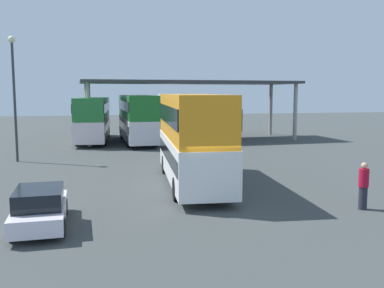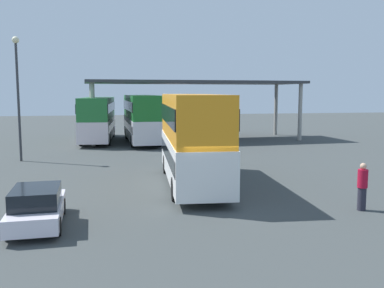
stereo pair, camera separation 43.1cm
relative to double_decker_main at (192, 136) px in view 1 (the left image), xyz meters
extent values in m
plane|color=#3C4141|center=(0.02, -3.86, -2.40)|extent=(140.00, 140.00, 0.00)
cube|color=white|center=(0.00, -0.01, -1.08)|extent=(3.13, 10.18, 1.94)
cube|color=orange|center=(0.00, -0.01, 0.94)|extent=(3.04, 9.97, 2.11)
cube|color=black|center=(0.00, -0.01, -0.85)|extent=(3.14, 9.78, 0.66)
cube|color=black|center=(0.00, -0.01, 1.05)|extent=(3.14, 9.78, 0.84)
cube|color=black|center=(0.35, 4.94, -0.79)|extent=(2.06, 0.25, 1.17)
cube|color=orange|center=(0.35, 4.94, 0.14)|extent=(1.70, 0.20, 0.36)
cylinder|color=black|center=(-0.87, 3.17, -1.90)|extent=(0.35, 1.02, 1.00)
cylinder|color=black|center=(1.31, 3.01, -1.90)|extent=(0.35, 1.02, 1.00)
cylinder|color=black|center=(-1.31, -3.04, -1.90)|extent=(0.35, 1.02, 1.00)
cylinder|color=black|center=(0.87, -3.19, -1.90)|extent=(0.35, 1.02, 1.00)
cube|color=silver|center=(-6.40, -5.46, -1.91)|extent=(1.79, 4.10, 0.55)
cube|color=black|center=(-6.39, -5.66, -1.34)|extent=(1.58, 2.28, 0.58)
cylinder|color=black|center=(-7.18, -4.24, -2.10)|extent=(0.23, 0.61, 0.60)
cylinder|color=black|center=(-5.72, -4.18, -2.10)|extent=(0.23, 0.61, 0.60)
cylinder|color=black|center=(-7.07, -6.74, -2.10)|extent=(0.23, 0.61, 0.60)
cylinder|color=black|center=(-5.61, -6.67, -2.10)|extent=(0.23, 0.61, 0.60)
cube|color=silver|center=(-4.93, 20.26, -1.17)|extent=(3.24, 11.69, 1.76)
cube|color=#236E32|center=(-4.93, 20.26, 0.66)|extent=(3.15, 11.45, 1.91)
cube|color=black|center=(-4.93, 20.26, -0.96)|extent=(3.25, 11.23, 0.60)
cube|color=black|center=(-4.93, 20.26, 0.76)|extent=(3.25, 11.23, 0.76)
cube|color=black|center=(-4.57, 25.97, -0.91)|extent=(2.15, 0.23, 1.06)
cube|color=orange|center=(-4.57, 25.97, -0.06)|extent=(1.77, 0.19, 0.36)
cylinder|color=black|center=(-5.85, 23.91, -1.90)|extent=(0.34, 1.02, 1.00)
cylinder|color=black|center=(-3.56, 23.77, -1.90)|extent=(0.34, 1.02, 1.00)
cylinder|color=black|center=(-6.29, 16.76, -1.90)|extent=(0.34, 1.02, 1.00)
cylinder|color=black|center=(-4.01, 16.62, -1.90)|extent=(0.34, 1.02, 1.00)
cube|color=silver|center=(-1.06, 18.27, -1.12)|extent=(2.78, 10.88, 1.87)
cube|color=#196626|center=(-1.06, 18.27, 0.82)|extent=(2.69, 10.67, 2.02)
cube|color=black|center=(-1.06, 18.27, -0.90)|extent=(2.80, 10.45, 0.63)
cube|color=black|center=(-1.06, 18.27, 0.92)|extent=(2.80, 10.45, 0.81)
cube|color=black|center=(-1.21, 23.62, -0.84)|extent=(2.11, 0.16, 1.12)
cube|color=orange|center=(-1.21, 23.62, 0.05)|extent=(1.73, 0.13, 0.36)
cylinder|color=black|center=(-2.27, 21.59, -1.90)|extent=(0.31, 1.01, 1.00)
cylinder|color=black|center=(-0.04, 21.65, -1.90)|extent=(0.31, 1.01, 1.00)
cylinder|color=black|center=(-2.09, 14.88, -1.90)|extent=(0.31, 1.01, 1.00)
cylinder|color=black|center=(0.15, 14.95, -1.90)|extent=(0.31, 1.01, 1.00)
cube|color=navy|center=(2.64, 20.49, -1.09)|extent=(3.42, 10.71, 1.92)
cube|color=white|center=(2.64, 20.49, 0.91)|extent=(3.32, 10.49, 2.08)
cube|color=black|center=(2.64, 20.49, -0.86)|extent=(3.42, 10.29, 0.65)
cube|color=black|center=(2.64, 20.49, 1.01)|extent=(3.42, 10.29, 0.83)
cube|color=black|center=(3.08, 25.68, -0.81)|extent=(2.15, 0.28, 1.15)
cube|color=orange|center=(3.08, 25.68, 0.12)|extent=(1.77, 0.23, 0.36)
cylinder|color=black|center=(1.78, 23.84, -1.90)|extent=(0.36, 1.02, 1.00)
cylinder|color=black|center=(4.06, 23.64, -1.90)|extent=(0.36, 1.02, 1.00)
cylinder|color=black|center=(1.22, 17.33, -1.90)|extent=(0.36, 1.02, 1.00)
cylinder|color=black|center=(3.50, 17.14, -1.90)|extent=(0.36, 1.02, 1.00)
cube|color=#33353A|center=(4.07, 19.32, 3.02)|extent=(20.45, 7.53, 0.25)
cylinder|color=#9E9B93|center=(13.38, 22.45, 0.25)|extent=(0.36, 0.36, 5.30)
cylinder|color=#9E9B93|center=(13.66, 17.20, 0.25)|extent=(0.36, 0.36, 5.30)
cylinder|color=#9E9B93|center=(-5.52, 21.44, 0.25)|extent=(0.36, 0.36, 5.30)
cylinder|color=#9E9B93|center=(-5.24, 16.19, 0.25)|extent=(0.36, 0.36, 5.30)
cylinder|color=#33353A|center=(-9.68, 9.19, 1.43)|extent=(0.16, 0.16, 7.67)
sphere|color=beige|center=(-9.68, 9.19, 5.41)|extent=(0.44, 0.44, 0.44)
cylinder|color=#262633|center=(5.49, -5.84, -1.96)|extent=(0.32, 0.32, 0.89)
cylinder|color=#AA1029|center=(5.49, -5.84, -1.17)|extent=(0.38, 0.38, 0.70)
sphere|color=tan|center=(5.49, -5.84, -0.69)|extent=(0.25, 0.25, 0.25)
camera|label=1|loc=(-4.37, -20.25, 2.10)|focal=40.14mm
camera|label=2|loc=(-3.95, -20.34, 2.10)|focal=40.14mm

